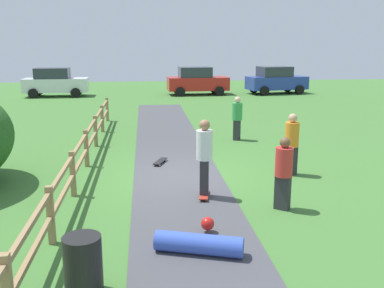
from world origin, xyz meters
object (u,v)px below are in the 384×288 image
at_px(trash_bin, 83,266).
at_px(skater_fallen, 200,242).
at_px(bystander_orange, 292,141).
at_px(bystander_red, 284,170).
at_px(parked_car_blue, 276,80).
at_px(parked_car_red, 197,81).
at_px(parked_car_white, 55,82).
at_px(bystander_green, 237,116).
at_px(skater_riding, 204,154).
at_px(skateboard_loose, 160,161).

relative_size(trash_bin, skater_fallen, 0.57).
bearing_deg(trash_bin, bystander_orange, 47.79).
distance_m(bystander_red, parked_car_blue, 22.54).
distance_m(skater_fallen, parked_car_red, 23.66).
xyz_separation_m(parked_car_red, parked_car_white, (-9.63, 0.00, 0.00)).
relative_size(bystander_green, bystander_orange, 0.95).
bearing_deg(trash_bin, bystander_green, 66.33).
distance_m(trash_bin, parked_car_white, 25.09).
height_order(skater_fallen, bystander_green, bystander_green).
bearing_deg(parked_car_blue, skater_riding, -111.07).
height_order(parked_car_red, parked_car_blue, same).
bearing_deg(parked_car_red, bystander_red, -91.86).
relative_size(skater_fallen, skateboard_loose, 1.92).
relative_size(bystander_red, parked_car_blue, 0.37).
bearing_deg(parked_car_red, parked_car_white, 179.99).
xyz_separation_m(skater_riding, parked_car_white, (-7.32, 20.71, -0.10)).
bearing_deg(bystander_orange, skater_riding, -149.15).
bearing_deg(skateboard_loose, bystander_green, 45.58).
relative_size(skater_riding, parked_car_blue, 0.42).
bearing_deg(skater_riding, bystander_red, -29.67).
relative_size(bystander_green, parked_car_blue, 0.37).
xyz_separation_m(skateboard_loose, bystander_orange, (3.56, -1.46, 0.86)).
xyz_separation_m(bystander_orange, parked_car_blue, (5.34, 19.13, 0.01)).
relative_size(parked_car_white, parked_car_blue, 0.96).
distance_m(bystander_red, parked_car_red, 21.64).
height_order(bystander_green, bystander_red, bystander_green).
distance_m(skater_riding, parked_car_blue, 22.19).
bearing_deg(skateboard_loose, parked_car_white, 109.88).
relative_size(skater_fallen, parked_car_white, 0.37).
relative_size(trash_bin, skateboard_loose, 1.10).
bearing_deg(skater_riding, trash_bin, -120.74).
distance_m(parked_car_red, parked_car_blue, 5.66).
xyz_separation_m(skater_riding, skateboard_loose, (-0.93, 3.04, -0.97)).
height_order(bystander_green, parked_car_blue, parked_car_blue).
bearing_deg(trash_bin, parked_car_white, 101.55).
height_order(skater_fallen, parked_car_red, parked_car_red).
distance_m(trash_bin, skater_fallen, 2.15).
relative_size(skateboard_loose, parked_car_red, 0.19).
bearing_deg(trash_bin, skater_fallen, 30.68).
bearing_deg(skateboard_loose, bystander_orange, -22.36).
height_order(parked_car_red, parked_car_white, same).
relative_size(skater_riding, skateboard_loose, 2.27).
bearing_deg(skater_fallen, skater_riding, 80.59).
distance_m(bystander_green, bystander_orange, 4.56).
distance_m(trash_bin, parked_car_blue, 26.63).
xyz_separation_m(skater_riding, parked_car_red, (2.31, 20.71, -0.10)).
relative_size(trash_bin, parked_car_blue, 0.20).
xyz_separation_m(bystander_red, parked_car_white, (-8.93, 21.63, 0.07)).
bearing_deg(parked_car_red, bystander_green, -90.97).
height_order(bystander_red, parked_car_red, parked_car_red).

